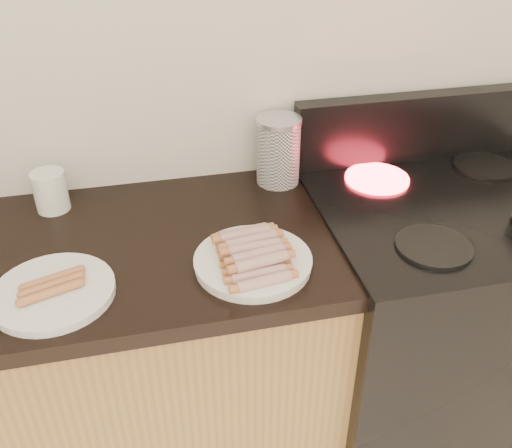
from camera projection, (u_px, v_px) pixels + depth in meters
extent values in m
cube|color=silver|center=(142.00, 40.00, 1.42)|extent=(4.00, 0.04, 2.60)
cube|color=black|center=(432.00, 330.00, 1.77)|extent=(0.76, 0.65, 0.90)
cube|color=black|center=(461.00, 205.00, 1.52)|extent=(0.76, 0.65, 0.01)
cube|color=black|center=(419.00, 126.00, 1.69)|extent=(0.76, 0.06, 0.20)
cylinder|color=black|center=(434.00, 246.00, 1.34)|extent=(0.18, 0.18, 0.01)
cylinder|color=#FF1E2D|center=(377.00, 178.00, 1.62)|extent=(0.18, 0.18, 0.01)
cylinder|color=black|center=(485.00, 166.00, 1.68)|extent=(0.18, 0.18, 0.01)
cylinder|color=white|center=(253.00, 263.00, 1.30)|extent=(0.33, 0.33, 0.02)
cylinder|color=white|center=(53.00, 292.00, 1.21)|extent=(0.34, 0.34, 0.02)
cylinder|color=maroon|center=(263.00, 282.00, 1.21)|extent=(0.12, 0.04, 0.03)
cylinder|color=maroon|center=(260.00, 274.00, 1.23)|extent=(0.12, 0.04, 0.03)
cylinder|color=maroon|center=(257.00, 266.00, 1.25)|extent=(0.12, 0.04, 0.03)
cylinder|color=maroon|center=(254.00, 259.00, 1.28)|extent=(0.12, 0.04, 0.03)
cylinder|color=maroon|center=(252.00, 252.00, 1.30)|extent=(0.12, 0.04, 0.03)
cylinder|color=maroon|center=(249.00, 245.00, 1.32)|extent=(0.12, 0.04, 0.03)
cylinder|color=maroon|center=(247.00, 238.00, 1.34)|extent=(0.12, 0.04, 0.03)
cylinder|color=maroon|center=(244.00, 232.00, 1.37)|extent=(0.12, 0.04, 0.03)
cylinder|color=maroon|center=(258.00, 262.00, 1.23)|extent=(0.12, 0.04, 0.03)
cylinder|color=maroon|center=(256.00, 255.00, 1.25)|extent=(0.12, 0.04, 0.03)
cylinder|color=maroon|center=(253.00, 247.00, 1.28)|extent=(0.12, 0.04, 0.03)
cylinder|color=maroon|center=(250.00, 241.00, 1.30)|extent=(0.12, 0.04, 0.03)
cylinder|color=maroon|center=(248.00, 234.00, 1.32)|extent=(0.12, 0.04, 0.03)
cylinder|color=#AE5533|center=(51.00, 293.00, 1.18)|extent=(0.12, 0.06, 0.02)
cylinder|color=#AE5533|center=(52.00, 285.00, 1.20)|extent=(0.12, 0.06, 0.02)
cylinder|color=#AE5533|center=(52.00, 278.00, 1.22)|extent=(0.12, 0.06, 0.02)
cylinder|color=silver|center=(278.00, 153.00, 1.59)|extent=(0.12, 0.12, 0.18)
cylinder|color=silver|center=(279.00, 120.00, 1.54)|extent=(0.12, 0.12, 0.01)
cylinder|color=white|center=(50.00, 191.00, 1.48)|extent=(0.11, 0.11, 0.11)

